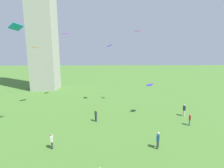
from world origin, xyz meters
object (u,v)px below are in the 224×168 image
at_px(person_3, 96,115).
at_px(kite_flying_1, 37,47).
at_px(kite_flying_3, 110,46).
at_px(kite_flying_5, 150,85).
at_px(kite_flying_0, 138,31).
at_px(person_2, 158,139).
at_px(person_0, 52,140).
at_px(person_5, 184,109).
at_px(kite_flying_2, 16,27).
at_px(person_4, 190,119).
at_px(kite_flying_4, 66,33).

bearing_deg(person_3, kite_flying_1, 31.63).
xyz_separation_m(kite_flying_3, kite_flying_5, (6.05, -6.59, -6.09)).
distance_m(kite_flying_0, kite_flying_5, 10.28).
relative_size(person_2, person_3, 1.09).
distance_m(person_3, kite_flying_5, 9.36).
xyz_separation_m(person_0, person_5, (17.34, 8.61, 0.15)).
bearing_deg(kite_flying_0, kite_flying_2, 85.31).
distance_m(person_4, kite_flying_3, 18.11).
height_order(kite_flying_3, kite_flying_5, kite_flying_3).
xyz_separation_m(kite_flying_1, kite_flying_4, (3.91, 5.27, 2.85)).
xyz_separation_m(kite_flying_0, kite_flying_3, (-4.95, 0.98, -2.47)).
relative_size(person_3, person_5, 0.88).
distance_m(person_2, kite_flying_5, 10.59).
relative_size(person_3, kite_flying_5, 1.10).
bearing_deg(kite_flying_5, kite_flying_4, -96.94).
relative_size(person_5, kite_flying_2, 1.17).
xyz_separation_m(kite_flying_2, kite_flying_3, (10.80, 11.63, -1.68)).
height_order(person_2, kite_flying_1, kite_flying_1).
bearing_deg(kite_flying_3, person_2, -170.95).
relative_size(person_2, kite_flying_0, 1.60).
bearing_deg(kite_flying_0, kite_flying_4, 31.81).
bearing_deg(person_0, kite_flying_2, 28.90).
relative_size(kite_flying_1, kite_flying_2, 0.94).
bearing_deg(kite_flying_2, kite_flying_0, 143.83).
distance_m(person_0, kite_flying_1, 18.68).
xyz_separation_m(person_2, kite_flying_4, (-13.33, 20.24, 12.29)).
bearing_deg(kite_flying_1, person_2, 98.24).
bearing_deg(kite_flying_5, person_5, 108.06).
height_order(person_3, kite_flying_3, kite_flying_3).
distance_m(person_3, kite_flying_0, 16.43).
height_order(person_2, kite_flying_3, kite_flying_3).
bearing_deg(kite_flying_4, person_5, 88.44).
relative_size(person_2, kite_flying_1, 1.19).
height_order(person_0, person_4, person_0).
height_order(person_0, kite_flying_0, kite_flying_0).
relative_size(person_4, kite_flying_3, 1.17).
height_order(kite_flying_0, kite_flying_1, kite_flying_0).
bearing_deg(person_5, person_2, 153.33).
bearing_deg(kite_flying_5, person_4, 73.70).
xyz_separation_m(person_5, kite_flying_1, (-23.83, 6.08, 9.40)).
height_order(person_0, kite_flying_4, kite_flying_4).
xyz_separation_m(person_2, kite_flying_1, (-17.24, 14.97, 9.44)).
height_order(kite_flying_2, kite_flying_5, kite_flying_2).
distance_m(kite_flying_3, kite_flying_5, 10.82).
bearing_deg(person_5, kite_flying_1, 85.59).
height_order(kite_flying_2, kite_flying_3, kite_flying_2).
bearing_deg(kite_flying_2, person_4, 111.58).
bearing_deg(person_0, kite_flying_5, -69.17).
relative_size(kite_flying_2, kite_flying_4, 1.10).
bearing_deg(person_3, kite_flying_0, -62.20).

